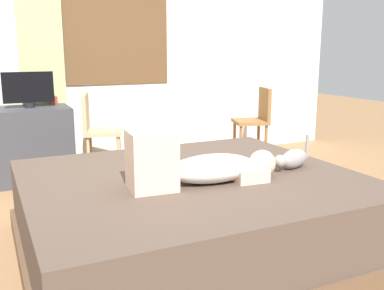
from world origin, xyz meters
name	(u,v)px	position (x,y,z in m)	size (l,w,h in m)	color
ground_plane	(188,252)	(0.00, 0.00, 0.00)	(16.00, 16.00, 0.00)	olive
back_wall_with_window	(91,36)	(0.01, 2.57, 1.45)	(6.40, 0.14, 2.90)	silver
bed	(191,214)	(0.03, 0.01, 0.26)	(2.11, 1.87, 0.52)	brown
person_lying	(198,165)	(-0.01, -0.16, 0.63)	(0.94, 0.32, 0.34)	silver
cat	(292,159)	(0.71, -0.13, 0.59)	(0.35, 0.18, 0.21)	gray
desk	(24,145)	(-0.80, 2.17, 0.37)	(0.90, 0.56, 0.74)	#38383D
tv_monitor	(28,89)	(-0.72, 2.17, 0.92)	(0.48, 0.10, 0.35)	black
cup	(54,100)	(-0.46, 2.36, 0.78)	(0.08, 0.08, 0.08)	#B23D38
chair_by_desk	(96,128)	(-0.09, 2.07, 0.51)	(0.47, 0.47, 0.86)	tan
chair_spare	(256,118)	(1.79, 1.93, 0.51)	(0.47, 0.47, 0.86)	brown
curtain_left	(41,45)	(-0.54, 2.45, 1.34)	(0.44, 0.06, 2.69)	#ADCC75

